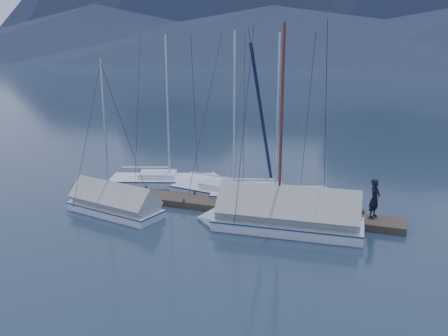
# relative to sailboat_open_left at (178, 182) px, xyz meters

# --- Properties ---
(ground) EXTENTS (1000.00, 1000.00, 0.00)m
(ground) POSITION_rel_sailboat_open_left_xyz_m (4.19, -5.20, -0.17)
(ground) COLOR #162432
(ground) RESTS_ON ground
(dock) EXTENTS (18.00, 1.50, 0.54)m
(dock) POSITION_rel_sailboat_open_left_xyz_m (4.19, -3.20, -0.06)
(dock) COLOR #382D23
(dock) RESTS_ON ground
(mooring_posts) EXTENTS (15.12, 1.52, 0.35)m
(mooring_posts) POSITION_rel_sailboat_open_left_xyz_m (3.69, -3.20, 0.18)
(mooring_posts) COLOR #382D23
(mooring_posts) RESTS_ON ground
(sailboat_open_left) EXTENTS (7.69, 4.39, 9.81)m
(sailboat_open_left) POSITION_rel_sailboat_open_left_xyz_m (0.00, 0.00, 0.00)
(sailboat_open_left) COLOR white
(sailboat_open_left) RESTS_ON ground
(sailboat_open_mid) EXTENTS (7.82, 3.59, 10.00)m
(sailboat_open_mid) POSITION_rel_sailboat_open_left_xyz_m (4.64, -1.48, 0.00)
(sailboat_open_mid) COLOR silver
(sailboat_open_mid) RESTS_ON ground
(sailboat_open_right) EXTENTS (7.74, 4.30, 9.87)m
(sailboat_open_right) POSITION_rel_sailboat_open_left_xyz_m (6.82, -0.52, 0.00)
(sailboat_open_right) COLOR silver
(sailboat_open_right) RESTS_ON ground
(sailboat_covered_near) EXTENTS (8.08, 3.42, 10.30)m
(sailboat_covered_near) POSITION_rel_sailboat_open_left_xyz_m (7.39, -4.98, 0.34)
(sailboat_covered_near) COLOR silver
(sailboat_covered_near) RESTS_ON ground
(sailboat_covered_far) EXTENTS (6.29, 3.05, 8.48)m
(sailboat_covered_far) POSITION_rel_sailboat_open_left_xyz_m (-1.21, -5.77, 0.24)
(sailboat_covered_far) COLOR silver
(sailboat_covered_far) RESTS_ON ground
(person) EXTENTS (0.67, 0.80, 1.88)m
(person) POSITION_rel_sailboat_open_left_xyz_m (11.67, -2.78, 1.11)
(person) COLOR black
(person) RESTS_ON dock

